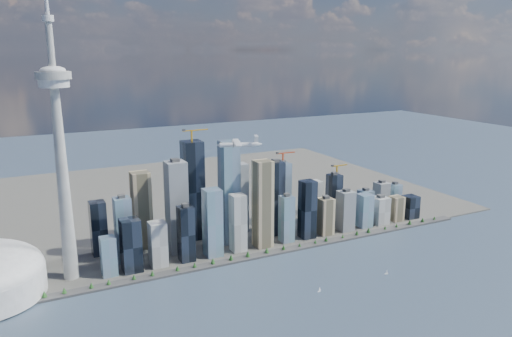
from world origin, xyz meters
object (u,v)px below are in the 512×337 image
sailboat_east (319,290)px  airplane (239,144)px  sailboat_west (387,273)px  needle_tower (60,148)px

sailboat_east → airplane: bearing=112.0°
sailboat_west → sailboat_east: size_ratio=1.09×
airplane → sailboat_east: 280.82m
sailboat_east → sailboat_west: bearing=-11.7°
airplane → sailboat_west: airplane is taller
airplane → needle_tower: bearing=178.1°
airplane → sailboat_west: size_ratio=7.49×
airplane → sailboat_east: (87.07, -128.19, -234.19)m
needle_tower → airplane: 298.97m
needle_tower → sailboat_west: bearing=-24.6°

